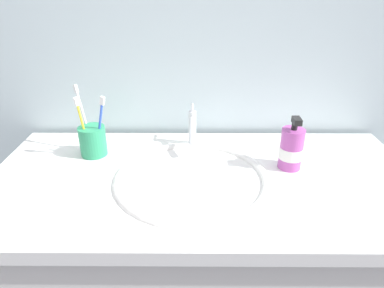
# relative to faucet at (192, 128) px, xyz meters

# --- Properties ---
(tiled_wall_back) EXTENTS (2.36, 0.04, 2.40)m
(tiled_wall_back) POSITION_rel_faucet_xyz_m (0.03, 0.14, 0.22)
(tiled_wall_back) COLOR silver
(tiled_wall_back) RESTS_ON ground
(sink_basin) EXTENTS (0.42, 0.42, 0.11)m
(sink_basin) POSITION_rel_faucet_xyz_m (-0.00, -0.20, -0.10)
(sink_basin) COLOR white
(sink_basin) RESTS_ON vanity_counter
(faucet) EXTENTS (0.02, 0.15, 0.12)m
(faucet) POSITION_rel_faucet_xyz_m (0.00, 0.00, 0.00)
(faucet) COLOR silver
(faucet) RESTS_ON sink_basin
(toothbrush_cup) EXTENTS (0.08, 0.08, 0.09)m
(toothbrush_cup) POSITION_rel_faucet_xyz_m (-0.30, -0.06, -0.02)
(toothbrush_cup) COLOR #2D9966
(toothbrush_cup) RESTS_ON vanity_counter
(toothbrush_blue) EXTENTS (0.05, 0.02, 0.18)m
(toothbrush_blue) POSITION_rel_faucet_xyz_m (-0.26, -0.07, 0.05)
(toothbrush_blue) COLOR blue
(toothbrush_blue) RESTS_ON toothbrush_cup
(toothbrush_yellow) EXTENTS (0.02, 0.03, 0.18)m
(toothbrush_yellow) POSITION_rel_faucet_xyz_m (-0.31, -0.07, 0.05)
(toothbrush_yellow) COLOR yellow
(toothbrush_yellow) RESTS_ON toothbrush_cup
(toothbrush_white) EXTENTS (0.05, 0.05, 0.20)m
(toothbrush_white) POSITION_rel_faucet_xyz_m (-0.32, -0.02, 0.05)
(toothbrush_white) COLOR white
(toothbrush_white) RESTS_ON toothbrush_cup
(soap_dispenser) EXTENTS (0.07, 0.07, 0.15)m
(soap_dispenser) POSITION_rel_faucet_xyz_m (0.27, -0.13, -0.00)
(soap_dispenser) COLOR #B24CA5
(soap_dispenser) RESTS_ON vanity_counter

